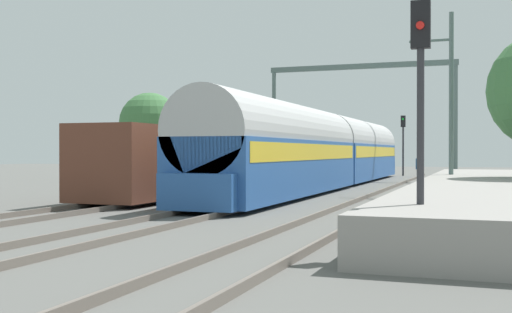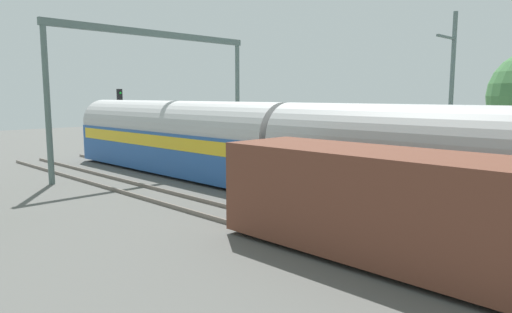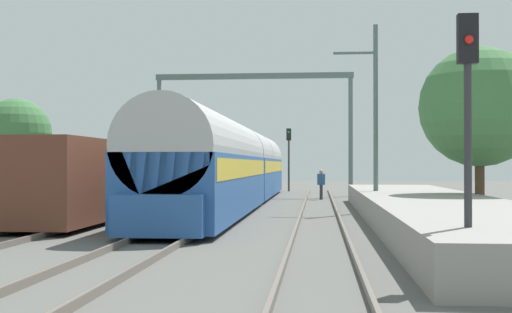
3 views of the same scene
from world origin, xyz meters
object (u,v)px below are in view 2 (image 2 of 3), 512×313
object	(u,v)px
person_crossing	(262,152)
catenary_gantry	(157,71)
passenger_train	(286,150)
railway_signal_far	(120,112)
freight_car	(459,218)

from	to	relation	value
person_crossing	catenary_gantry	size ratio (longest dim) A/B	0.14
person_crossing	catenary_gantry	bearing A→B (deg)	1.30
passenger_train	person_crossing	bearing A→B (deg)	52.30
railway_signal_far	passenger_train	bearing A→B (deg)	-96.28
passenger_train	railway_signal_far	size ratio (longest dim) A/B	6.95
passenger_train	railway_signal_far	world-z (taller)	railway_signal_far
passenger_train	railway_signal_far	distance (m)	17.56
person_crossing	catenary_gantry	world-z (taller)	catenary_gantry
railway_signal_far	person_crossing	bearing A→B (deg)	-78.70
passenger_train	person_crossing	xyz separation A→B (m)	(4.29, 5.55, -0.94)
freight_car	railway_signal_far	xyz separation A→B (m)	(6.08, 26.33, 1.58)
person_crossing	railway_signal_far	distance (m)	12.28
catenary_gantry	railway_signal_far	bearing A→B (deg)	76.19
person_crossing	railway_signal_far	xyz separation A→B (m)	(-2.37, 11.88, 2.02)
railway_signal_far	catenary_gantry	distance (m)	8.44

